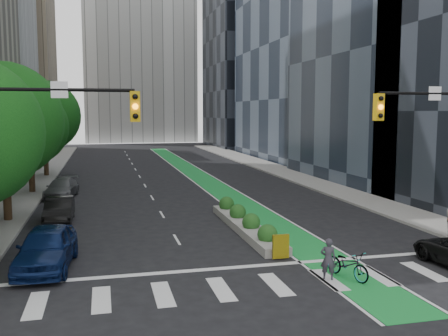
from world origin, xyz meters
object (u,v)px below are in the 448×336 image
parked_car_left_mid (59,210)px  parked_car_left_far (62,188)px  median_planter (245,223)px  parked_car_left_near (46,248)px  cyclist (328,259)px  bicycle (348,264)px

parked_car_left_mid → parked_car_left_far: (-0.49, 8.38, -0.01)m
median_planter → parked_car_left_near: bearing=-155.5°
median_planter → parked_car_left_far: (-9.93, 12.58, 0.30)m
cyclist → parked_car_left_near: bearing=3.4°
bicycle → parked_car_left_far: bearing=99.3°
parked_car_left_mid → parked_car_left_far: size_ratio=0.90×
parked_car_left_far → median_planter: bearing=-44.9°
parked_car_left_mid → median_planter: bearing=-24.0°
parked_car_left_near → median_planter: bearing=29.3°
median_planter → cyclist: (0.80, -8.00, 0.40)m
parked_car_left_mid → bicycle: bearing=-48.0°
parked_car_left_far → bicycle: bearing=-54.0°
cyclist → median_planter: bearing=-60.3°
parked_car_left_near → bicycle: bearing=-14.6°
cyclist → parked_car_left_near: parked_car_left_near is taller
median_planter → bicycle: 8.17m
bicycle → parked_car_left_far: (-11.50, 20.60, 0.15)m
parked_car_left_near → parked_car_left_far: 16.82m
cyclist → parked_car_left_mid: 15.93m
median_planter → parked_car_left_far: parked_car_left_far is taller
parked_car_left_far → parked_car_left_near: bearing=-80.9°
parked_car_left_far → cyclist: bearing=-55.7°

